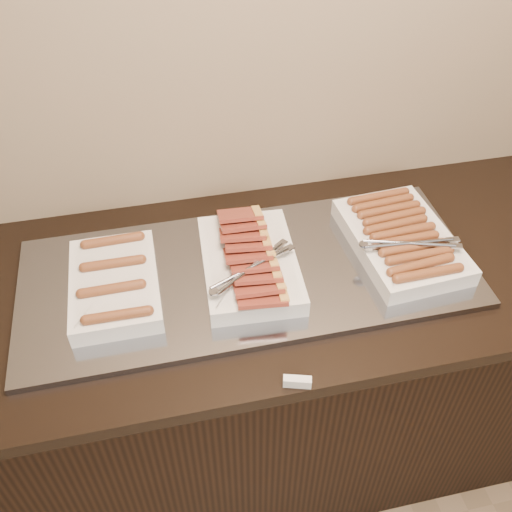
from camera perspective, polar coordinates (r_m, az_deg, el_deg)
The scene contains 6 objects.
counter at distance 1.88m, azimuth 0.17°, elevation -11.43°, with size 2.06×0.76×0.90m.
warming_tray at distance 1.53m, azimuth -0.77°, elevation -1.74°, with size 1.20×0.50×0.02m, color gray.
dish_left at distance 1.49m, azimuth -13.95°, elevation -2.70°, with size 0.22×0.33×0.07m.
dish_center at distance 1.49m, azimuth -0.63°, elevation -0.64°, with size 0.27×0.39×0.09m.
dish_right at distance 1.61m, azimuth 14.33°, elevation 1.65°, with size 0.28×0.40×0.08m.
label_holder at distance 1.31m, azimuth 4.15°, elevation -12.43°, with size 0.06×0.02×0.03m, color silver.
Camera 1 is at (-0.24, 1.08, 2.00)m, focal length 40.00 mm.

